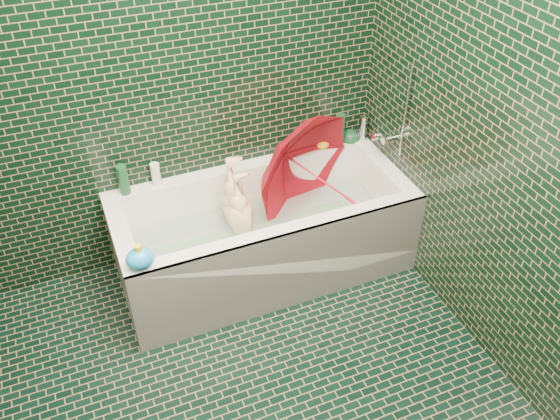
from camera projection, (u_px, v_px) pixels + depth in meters
name	position (u px, v px, depth m)	size (l,w,h in m)	color
wall_back	(152.00, 66.00, 3.04)	(2.80, 2.80, 0.00)	black
wall_right	(543.00, 149.00, 2.42)	(2.80, 2.80, 0.00)	black
bathtub	(264.00, 242.00, 3.54)	(1.70, 0.75, 0.55)	white
bath_mat	(264.00, 247.00, 3.59)	(1.35, 0.47, 0.01)	#4ECF29
water	(263.00, 229.00, 3.50)	(1.48, 0.53, 0.00)	silver
faucet	(392.00, 133.00, 3.44)	(0.18, 0.19, 0.55)	silver
child	(243.00, 227.00, 3.49)	(0.32, 0.21, 0.87)	beige
umbrella	(319.00, 178.00, 3.45)	(0.70, 0.70, 0.62)	red
soap_bottle_a	(354.00, 141.00, 3.80)	(0.09, 0.09, 0.23)	white
soap_bottle_b	(354.00, 142.00, 3.79)	(0.09, 0.09, 0.20)	#5E1F77
soap_bottle_c	(357.00, 142.00, 3.79)	(0.13, 0.13, 0.17)	#134424
bottle_right_tall	(340.00, 129.00, 3.73)	(0.06, 0.06, 0.20)	#134424
bottle_right_pump	(363.00, 129.00, 3.74)	(0.05, 0.05, 0.18)	silver
bottle_left_tall	(123.00, 180.00, 3.30)	(0.06, 0.06, 0.18)	#134424
bottle_left_short	(156.00, 174.00, 3.38)	(0.05, 0.05, 0.14)	white
rubber_duck	(324.00, 143.00, 3.70)	(0.11, 0.08, 0.09)	yellow
bath_toy	(140.00, 258.00, 2.85)	(0.16, 0.15, 0.14)	#1B94F4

